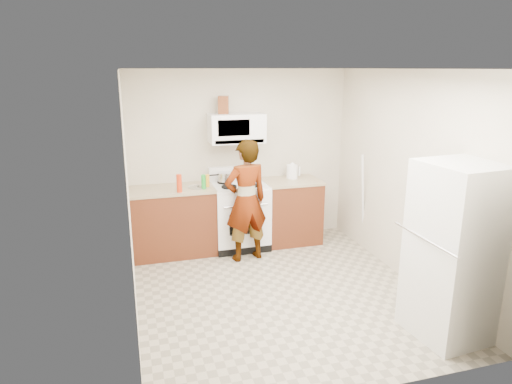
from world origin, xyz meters
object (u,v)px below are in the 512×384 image
object	(u,v)px
microwave	(236,128)
saucepan	(225,177)
fridge	(456,252)
person	(246,201)
gas_range	(240,214)
kettle	(292,172)

from	to	relation	value
microwave	saucepan	world-z (taller)	microwave
fridge	person	bearing A→B (deg)	116.75
gas_range	fridge	bearing A→B (deg)	-62.67
person	fridge	size ratio (longest dim) A/B	0.96
fridge	kettle	world-z (taller)	fridge
person	fridge	xyz separation A→B (m)	(1.44, -2.27, 0.03)
kettle	saucepan	xyz separation A→B (m)	(-1.00, 0.03, -0.02)
kettle	saucepan	world-z (taller)	kettle
fridge	saucepan	size ratio (longest dim) A/B	7.96
gas_range	saucepan	world-z (taller)	gas_range
person	saucepan	bearing A→B (deg)	-87.10
person	saucepan	distance (m)	0.65
gas_range	fridge	xyz separation A→B (m)	(1.41, -2.73, 0.36)
fridge	microwave	bearing A→B (deg)	110.74
kettle	saucepan	distance (m)	1.00
gas_range	saucepan	xyz separation A→B (m)	(-0.17, 0.14, 0.53)
gas_range	person	world-z (taller)	person
microwave	person	bearing A→B (deg)	-92.29
saucepan	kettle	bearing A→B (deg)	-1.65
microwave	kettle	bearing A→B (deg)	-1.02
microwave	fridge	size ratio (longest dim) A/B	0.45
person	gas_range	bearing A→B (deg)	-103.95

